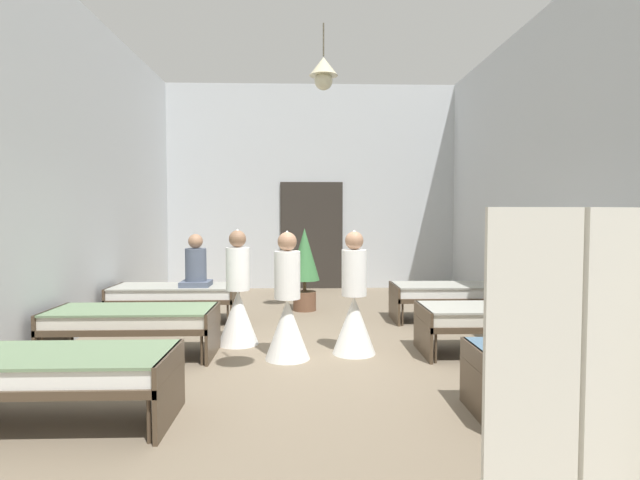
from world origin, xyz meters
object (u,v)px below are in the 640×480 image
at_px(bed_left_row_0, 51,370).
at_px(nurse_mid_aisle, 354,310).
at_px(nurse_far_aisle, 238,303).
at_px(privacy_screen, 623,401).
at_px(bed_right_row_2, 453,293).
at_px(bed_right_row_1, 500,317).
at_px(bed_right_row_0, 590,365).
at_px(bed_left_row_1, 133,320).
at_px(patient_seated_primary, 196,267).
at_px(bed_left_row_2, 175,294).
at_px(potted_plant, 305,263).
at_px(nurse_near_aisle, 287,313).

bearing_deg(bed_left_row_0, nurse_mid_aisle, 36.99).
bearing_deg(nurse_far_aisle, privacy_screen, 176.06).
bearing_deg(bed_right_row_2, nurse_far_aisle, -156.98).
xyz_separation_m(nurse_mid_aisle, nurse_far_aisle, (-1.45, 0.48, 0.00)).
relative_size(bed_left_row_0, privacy_screen, 1.12).
bearing_deg(bed_left_row_0, bed_right_row_1, 23.59).
distance_m(bed_right_row_1, nurse_mid_aisle, 1.75).
bearing_deg(bed_right_row_0, bed_right_row_1, 90.00).
bearing_deg(bed_right_row_1, nurse_far_aisle, 170.38).
xyz_separation_m(bed_left_row_1, nurse_mid_aisle, (2.60, 0.06, 0.09)).
relative_size(bed_right_row_1, patient_seated_primary, 2.38).
relative_size(bed_right_row_2, nurse_mid_aisle, 1.28).
xyz_separation_m(patient_seated_primary, privacy_screen, (3.05, -5.58, -0.02)).
xyz_separation_m(bed_left_row_2, bed_right_row_2, (4.35, 0.00, 0.00)).
bearing_deg(bed_right_row_1, bed_right_row_2, 90.00).
bearing_deg(bed_left_row_2, potted_plant, 24.17).
distance_m(bed_left_row_1, nurse_mid_aisle, 2.60).
relative_size(bed_left_row_0, bed_right_row_1, 1.00).
height_order(potted_plant, privacy_screen, privacy_screen).
height_order(bed_left_row_0, bed_right_row_0, same).
distance_m(bed_right_row_0, bed_right_row_2, 3.80).
bearing_deg(nurse_mid_aisle, potted_plant, 102.94).
relative_size(bed_left_row_2, potted_plant, 1.32).
xyz_separation_m(bed_left_row_2, patient_seated_primary, (0.35, -0.09, 0.43)).
bearing_deg(privacy_screen, bed_left_row_2, 101.78).
height_order(bed_left_row_0, patient_seated_primary, patient_seated_primary).
relative_size(bed_right_row_0, patient_seated_primary, 2.38).
height_order(bed_right_row_0, nurse_mid_aisle, nurse_mid_aisle).
height_order(bed_right_row_2, potted_plant, potted_plant).
xyz_separation_m(bed_right_row_2, nurse_near_aisle, (-2.54, -2.04, 0.09)).
height_order(bed_right_row_1, potted_plant, potted_plant).
xyz_separation_m(bed_right_row_1, patient_seated_primary, (-4.00, 1.81, 0.43)).
bearing_deg(bed_right_row_0, bed_left_row_0, 180.00).
relative_size(nurse_far_aisle, potted_plant, 1.04).
bearing_deg(nurse_mid_aisle, bed_right_row_0, -47.42).
bearing_deg(bed_right_row_0, potted_plant, 116.44).
xyz_separation_m(bed_left_row_0, potted_plant, (2.01, 4.70, 0.40)).
height_order(bed_left_row_1, potted_plant, potted_plant).
distance_m(bed_right_row_1, potted_plant, 3.67).
height_order(bed_right_row_1, privacy_screen, privacy_screen).
relative_size(nurse_near_aisle, nurse_mid_aisle, 1.00).
bearing_deg(potted_plant, privacy_screen, -78.06).
bearing_deg(bed_left_row_2, patient_seated_primary, -14.33).
bearing_deg(patient_seated_primary, nurse_near_aisle, -53.13).
bearing_deg(bed_left_row_0, patient_seated_primary, 84.61).
distance_m(nurse_mid_aisle, privacy_screen, 3.92).
bearing_deg(bed_right_row_0, patient_seated_primary, 137.16).
xyz_separation_m(bed_right_row_0, patient_seated_primary, (-4.00, 3.71, 0.43)).
distance_m(nurse_near_aisle, privacy_screen, 3.97).
height_order(bed_left_row_1, nurse_far_aisle, nurse_far_aisle).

